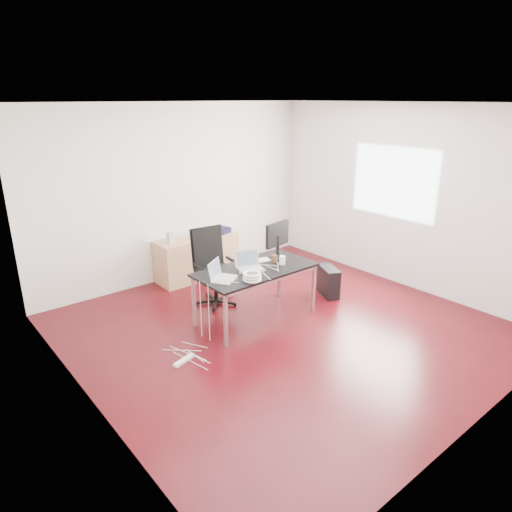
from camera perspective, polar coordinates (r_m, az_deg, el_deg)
room_shell at (r=5.57m, az=3.90°, el=4.02°), size 5.00×5.00×5.00m
desk at (r=6.01m, az=-0.06°, el=-2.04°), size 1.60×0.80×0.73m
office_chair at (r=6.60m, az=-5.47°, el=-0.82°), size 0.53×0.55×1.08m
filing_cabinet_left at (r=7.41m, az=-10.20°, el=-0.86°), size 0.50×0.50×0.70m
filing_cabinet_right at (r=7.84m, az=-4.73°, el=0.53°), size 0.50×0.50×0.70m
pc_tower at (r=7.01m, az=9.03°, el=-3.14°), size 0.37×0.49×0.44m
wastebasket at (r=7.69m, az=-7.63°, el=-1.64°), size 0.29×0.29×0.28m
power_strip at (r=5.41m, az=-8.99°, el=-12.75°), size 0.30×0.14×0.04m
laptop_left at (r=5.64m, az=-4.41°, el=-2.40°), size 0.41×0.39×0.23m
laptop_right at (r=5.97m, az=-0.83°, el=-1.09°), size 0.39×0.35×0.23m
monitor at (r=6.33m, az=2.69°, el=2.26°), size 0.45×0.26×0.51m
keyboard at (r=6.22m, az=-0.18°, el=-0.68°), size 0.46×0.24×0.02m
cup_white at (r=6.13m, az=3.30°, el=-0.54°), size 0.09×0.09×0.12m
cup_brown at (r=6.22m, az=2.34°, el=-0.32°), size 0.09×0.09×0.10m
cable_coil at (r=5.58m, az=-0.50°, el=-2.60°), size 0.24×0.24×0.11m
power_adapter at (r=5.76m, az=-0.06°, el=-2.30°), size 0.08×0.08×0.03m
speaker at (r=7.22m, az=-10.67°, el=2.25°), size 0.10×0.09×0.18m
navy_garment at (r=7.67m, az=-4.51°, el=3.19°), size 0.35×0.31×0.09m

